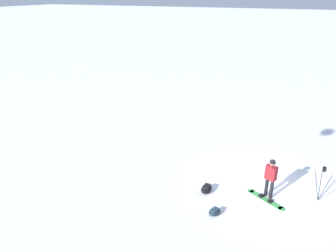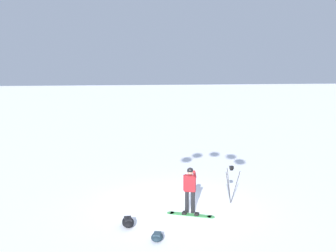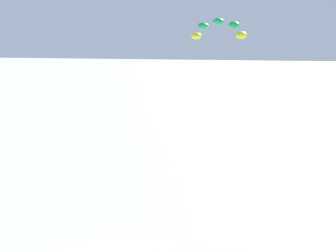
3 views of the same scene
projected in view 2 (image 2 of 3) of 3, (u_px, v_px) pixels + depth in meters
name	position (u px, v px, depth m)	size (l,w,h in m)	color
ground_plane	(177.00, 205.00, 13.81)	(300.00, 300.00, 0.00)	white
snowboarder	(190.00, 185.00, 12.97)	(0.47, 0.75, 1.68)	black
snowboard	(191.00, 214.00, 12.87)	(1.54, 0.96, 0.10)	#3F994C
gear_bag_large	(157.00, 237.00, 10.87)	(0.51, 0.60, 0.24)	#192833
camera_tripod	(231.00, 177.00, 13.90)	(0.59, 0.55, 1.47)	#262628
gear_bag_small	(128.00, 222.00, 11.90)	(0.41, 0.68, 0.29)	black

